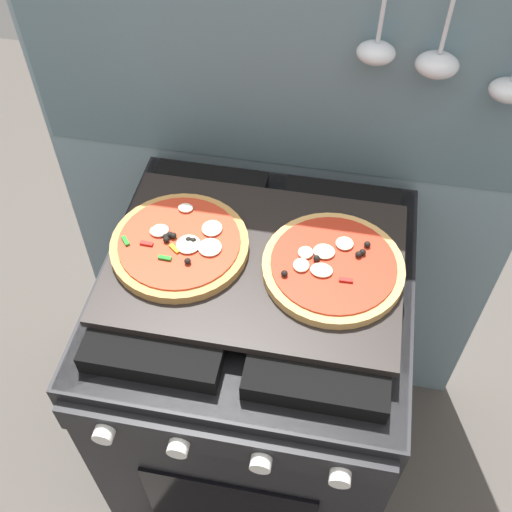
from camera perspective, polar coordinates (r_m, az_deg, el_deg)
name	(u,v)px	position (r m, az deg, el deg)	size (l,w,h in m)	color
ground_plane	(256,456)	(1.94, 0.00, -17.82)	(4.00, 4.00, 0.00)	#4C4742
kitchen_backsplash	(284,186)	(1.46, 2.55, 6.40)	(1.10, 0.09, 1.55)	#7A939E
stove	(256,383)	(1.53, -0.01, -11.53)	(0.60, 0.64, 0.90)	black
baking_tray	(256,262)	(1.15, 0.00, -0.57)	(0.54, 0.38, 0.02)	black
pizza_left	(180,245)	(1.16, -6.96, 1.04)	(0.26, 0.26, 0.03)	#C18947
pizza_right	(333,265)	(1.13, 7.05, -0.84)	(0.26, 0.26, 0.03)	tan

